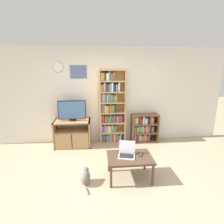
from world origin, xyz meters
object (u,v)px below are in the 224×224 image
Objects in this scene: remote_near_laptop at (141,155)px; coffee_table at (130,159)px; cat at (86,177)px; television at (72,111)px; bookshelf_tall at (111,109)px; tv_stand at (73,133)px; laptop at (127,152)px; bookshelf_short at (143,128)px.

coffee_table is at bearing 33.79° from remote_near_laptop.
coffee_table reaches higher than cat.
television reaches higher than cat.
bookshelf_tall reaches higher than remote_near_laptop.
television is at bearing 42.85° from tv_stand.
television is 0.35× the size of bookshelf_tall.
tv_stand is at bearing -137.15° from television.
bookshelf_short is at bearing 78.27° from laptop.
bookshelf_short reaches higher than remote_near_laptop.
remote_near_laptop reaches higher than cat.
remote_near_laptop is at bearing -75.67° from bookshelf_tall.
bookshelf_tall is (1.04, 0.16, 0.62)m from tv_stand.
coffee_table is at bearing 11.43° from cat.
bookshelf_short is 1.82m from coffee_table.
television is at bearing 128.38° from coffee_table.
remote_near_laptop is (0.27, -0.01, -0.06)m from laptop.
laptop reaches higher than coffee_table.
bookshelf_tall is 4.55× the size of cat.
bookshelf_short is 4.92× the size of remote_near_laptop.
coffee_table is (1.25, -1.54, 0.04)m from tv_stand.
television is at bearing -176.47° from bookshelf_short.
remote_near_laptop is (0.42, -1.66, -0.51)m from bookshelf_tall.
cat is (-0.83, -0.09, -0.26)m from coffee_table.
coffee_table is 2.32× the size of laptop.
bookshelf_tall is (1.03, 0.14, -0.01)m from television.
cat is (-0.78, -0.13, -0.38)m from laptop.
tv_stand is at bearing -171.31° from bookshelf_tall.
tv_stand reaches higher than remote_near_laptop.
remote_near_laptop is at bearing -45.62° from tv_stand.
laptop reaches higher than cat.
laptop is at bearing -52.06° from television.
remote_near_laptop is at bearing -106.76° from bookshelf_short.
bookshelf_tall reaches higher than tv_stand.
bookshelf_tall is 5.61× the size of laptop.
television is 1.97m from laptop.
tv_stand is 2.10m from remote_near_laptop.
cat is at bearing -173.74° from coffee_table.
television is at bearing -172.05° from bookshelf_tall.
tv_stand is 1.12× the size of coffee_table.
cat is at bearing -109.31° from bookshelf_tall.
tv_stand reaches higher than cat.
television is 2.06m from coffee_table.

